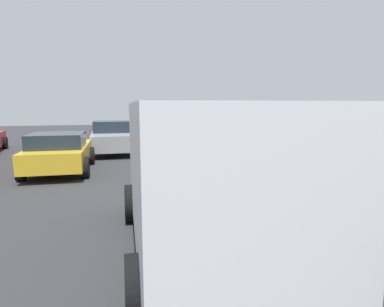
# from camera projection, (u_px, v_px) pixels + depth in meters

# --- Properties ---
(ground_plane) EXTENTS (60.00, 60.00, 0.00)m
(ground_plane) POSITION_uv_depth(u_px,v_px,m) (202.00, 184.00, 9.33)
(ground_plane) COLOR #2D2D30
(art_car_decorated) EXTENTS (4.84, 2.50, 1.61)m
(art_car_decorated) POSITION_uv_depth(u_px,v_px,m) (201.00, 159.00, 9.30)
(art_car_decorated) COLOR #D8BC7F
(art_car_decorated) RESTS_ON ground
(parked_van_row_back_far) EXTENTS (5.13, 2.46, 2.28)m
(parked_van_row_back_far) POSITION_uv_depth(u_px,v_px,m) (201.00, 170.00, 4.90)
(parked_van_row_back_far) COLOR silver
(parked_van_row_back_far) RESTS_ON ground
(parked_sedan_far_right) EXTENTS (4.53, 2.80, 1.41)m
(parked_sedan_far_right) POSITION_uv_depth(u_px,v_px,m) (356.00, 176.00, 7.12)
(parked_sedan_far_right) COLOR white
(parked_sedan_far_right) RESTS_ON ground
(parked_sedan_near_right) EXTENTS (4.22, 2.12, 1.50)m
(parked_sedan_near_right) POSITION_uv_depth(u_px,v_px,m) (112.00, 137.00, 15.33)
(parked_sedan_near_right) COLOR gray
(parked_sedan_near_right) RESTS_ON ground
(parked_sedan_row_back_center) EXTENTS (4.24, 2.37, 1.49)m
(parked_sedan_row_back_center) POSITION_uv_depth(u_px,v_px,m) (206.00, 137.00, 15.35)
(parked_sedan_row_back_center) COLOR white
(parked_sedan_row_back_center) RESTS_ON ground
(parked_sedan_near_left) EXTENTS (3.99, 2.11, 1.34)m
(parked_sedan_near_left) POSITION_uv_depth(u_px,v_px,m) (59.00, 152.00, 10.91)
(parked_sedan_near_left) COLOR gold
(parked_sedan_near_left) RESTS_ON ground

